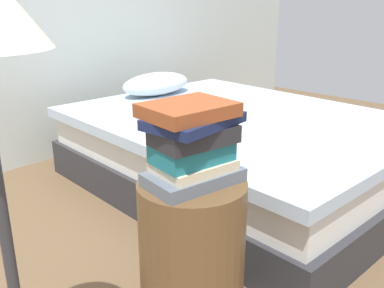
# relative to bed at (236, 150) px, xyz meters

# --- Properties ---
(bed) EXTENTS (1.64, 2.08, 0.62)m
(bed) POSITION_rel_bed_xyz_m (0.00, 0.00, 0.00)
(bed) COLOR #2D2D33
(bed) RESTS_ON ground_plane
(side_table) EXTENTS (0.36, 0.36, 0.58)m
(side_table) POSITION_rel_bed_xyz_m (-1.12, -0.68, 0.06)
(side_table) COLOR brown
(side_table) RESTS_ON ground_plane
(book_slate) EXTENTS (0.32, 0.22, 0.04)m
(book_slate) POSITION_rel_bed_xyz_m (-1.12, -0.69, 0.37)
(book_slate) COLOR slate
(book_slate) RESTS_ON side_table
(book_cream) EXTENTS (0.26, 0.21, 0.03)m
(book_cream) POSITION_rel_bed_xyz_m (-1.11, -0.69, 0.40)
(book_cream) COLOR beige
(book_cream) RESTS_ON book_slate
(book_teal) EXTENTS (0.26, 0.19, 0.06)m
(book_teal) POSITION_rel_bed_xyz_m (-1.12, -0.69, 0.45)
(book_teal) COLOR #1E727F
(book_teal) RESTS_ON book_cream
(book_charcoal) EXTENTS (0.27, 0.19, 0.05)m
(book_charcoal) POSITION_rel_bed_xyz_m (-1.12, -0.69, 0.51)
(book_charcoal) COLOR #28282D
(book_charcoal) RESTS_ON book_teal
(book_navy) EXTENTS (0.30, 0.21, 0.03)m
(book_navy) POSITION_rel_bed_xyz_m (-1.11, -0.68, 0.55)
(book_navy) COLOR #19234C
(book_navy) RESTS_ON book_charcoal
(book_rust) EXTENTS (0.28, 0.23, 0.04)m
(book_rust) POSITION_rel_bed_xyz_m (-1.13, -0.68, 0.59)
(book_rust) COLOR #994723
(book_rust) RESTS_ON book_navy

